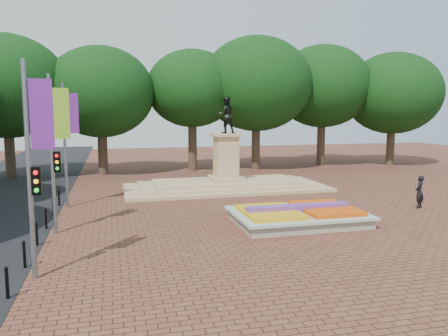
# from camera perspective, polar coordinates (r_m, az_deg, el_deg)

# --- Properties ---
(ground) EXTENTS (90.00, 90.00, 0.00)m
(ground) POSITION_cam_1_polar(r_m,az_deg,el_deg) (23.16, 5.30, -6.10)
(ground) COLOR brown
(ground) RESTS_ON ground
(flower_bed) EXTENTS (6.30, 4.30, 0.91)m
(flower_bed) POSITION_cam_1_polar(r_m,az_deg,el_deg) (21.64, 9.68, -6.11)
(flower_bed) COLOR gray
(flower_bed) RESTS_ON ground
(monument) EXTENTS (14.00, 6.00, 6.40)m
(monument) POSITION_cam_1_polar(r_m,az_deg,el_deg) (30.51, 0.26, -1.12)
(monument) COLOR tan
(monument) RESTS_ON ground
(tree_row_back) EXTENTS (44.80, 8.80, 10.43)m
(tree_row_back) POSITION_cam_1_polar(r_m,az_deg,el_deg) (40.46, -0.13, 9.19)
(tree_row_back) COLOR #3C2F21
(tree_row_back) RESTS_ON ground
(banner_poles) EXTENTS (0.88, 11.17, 7.00)m
(banner_poles) POSITION_cam_1_polar(r_m,az_deg,el_deg) (20.09, -21.35, 2.56)
(banner_poles) COLOR slate
(banner_poles) RESTS_ON ground
(bollard_row) EXTENTS (0.12, 13.12, 0.98)m
(bollard_row) POSITION_cam_1_polar(r_m,az_deg,el_deg) (20.51, -22.72, -6.91)
(bollard_row) COLOR black
(bollard_row) RESTS_ON ground
(pedestrian) EXTENTS (0.80, 0.77, 1.84)m
(pedestrian) POSITION_cam_1_polar(r_m,az_deg,el_deg) (26.82, 24.16, -2.86)
(pedestrian) COLOR black
(pedestrian) RESTS_ON ground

